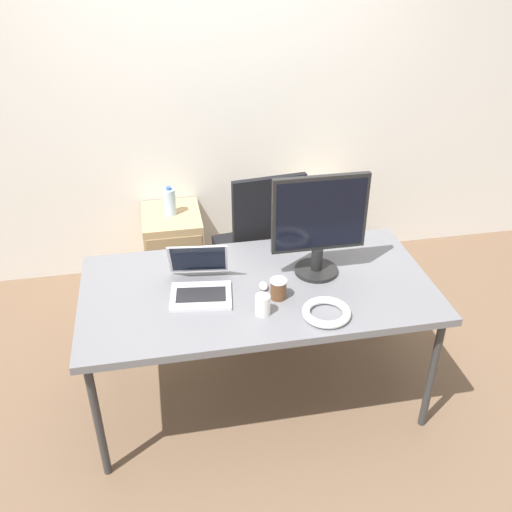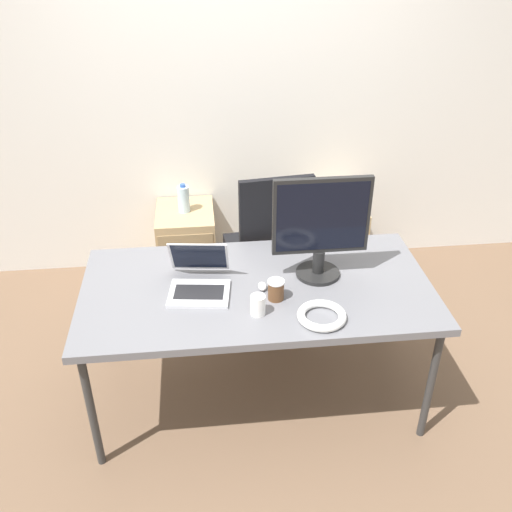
% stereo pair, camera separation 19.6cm
% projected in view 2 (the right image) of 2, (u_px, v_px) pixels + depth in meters
% --- Properties ---
extents(ground_plane, '(14.00, 14.00, 0.00)m').
position_uv_depth(ground_plane, '(257.00, 392.00, 3.29)').
color(ground_plane, brown).
extents(wall_back, '(10.00, 0.05, 2.60)m').
position_uv_depth(wall_back, '(233.00, 94.00, 3.89)').
color(wall_back, silver).
rests_on(wall_back, ground_plane).
extents(desk, '(1.78, 0.91, 0.75)m').
position_uv_depth(desk, '(257.00, 293.00, 2.92)').
color(desk, slate).
rests_on(desk, ground_plane).
extents(office_chair, '(0.56, 0.58, 1.09)m').
position_uv_depth(office_chair, '(268.00, 263.00, 3.70)').
color(office_chair, '#232326').
rests_on(office_chair, ground_plane).
extents(cabinet_left, '(0.40, 0.49, 0.57)m').
position_uv_depth(cabinet_left, '(187.00, 246.00, 4.15)').
color(cabinet_left, tan).
rests_on(cabinet_left, ground_plane).
extents(cabinet_right, '(0.40, 0.49, 0.57)m').
position_uv_depth(cabinet_right, '(332.00, 238.00, 4.25)').
color(cabinet_right, tan).
rests_on(cabinet_right, ground_plane).
extents(water_bottle, '(0.08, 0.08, 0.21)m').
position_uv_depth(water_bottle, '(184.00, 199.00, 3.95)').
color(water_bottle, silver).
rests_on(water_bottle, cabinet_left).
extents(laptop_center, '(0.33, 0.37, 0.23)m').
position_uv_depth(laptop_center, '(199.00, 281.00, 2.85)').
color(laptop_center, silver).
rests_on(laptop_center, desk).
extents(monitor, '(0.49, 0.23, 0.55)m').
position_uv_depth(monitor, '(321.00, 227.00, 2.84)').
color(monitor, black).
rests_on(monitor, desk).
extents(mouse, '(0.04, 0.07, 0.03)m').
position_uv_depth(mouse, '(262.00, 286.00, 2.87)').
color(mouse, silver).
rests_on(mouse, desk).
extents(coffee_cup_white, '(0.07, 0.07, 0.10)m').
position_uv_depth(coffee_cup_white, '(258.00, 305.00, 2.67)').
color(coffee_cup_white, white).
rests_on(coffee_cup_white, desk).
extents(coffee_cup_brown, '(0.08, 0.08, 0.10)m').
position_uv_depth(coffee_cup_brown, '(276.00, 290.00, 2.78)').
color(coffee_cup_brown, brown).
rests_on(coffee_cup_brown, desk).
extents(cable_coil, '(0.23, 0.23, 0.04)m').
position_uv_depth(cable_coil, '(322.00, 316.00, 2.65)').
color(cable_coil, white).
rests_on(cable_coil, desk).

